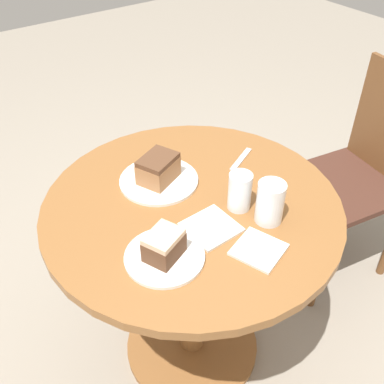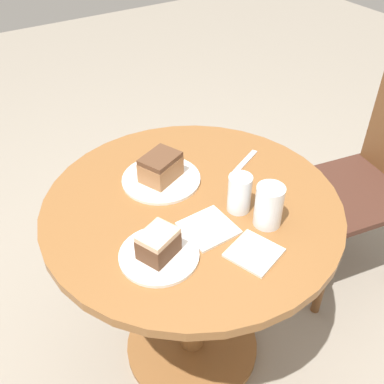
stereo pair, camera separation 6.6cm
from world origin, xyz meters
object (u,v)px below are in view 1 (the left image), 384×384
Objects in this scene: plate_far at (159,180)px; cake_slice_near at (164,245)px; chair at (355,176)px; plate_near at (165,257)px; cake_slice_far at (158,169)px; glass_lemonade at (240,193)px; glass_water at (270,205)px.

cake_slice_near is at bearing -29.96° from plate_far.
chair is 7.80× the size of cake_slice_near.
cake_slice_near is at bearing -90.00° from plate_near.
cake_slice_far is at bearing 150.04° from cake_slice_near.
plate_far is at bearing 150.04° from plate_near.
cake_slice_far is (-0.14, -0.86, 0.32)m from chair.
chair is 1.06m from plate_near.
chair reaches higher than glass_lemonade.
chair is 7.98× the size of glass_lemonade.
glass_lemonade reaches higher than plate_near.
chair is at bearing 97.48° from plate_near.
glass_water is at bearing 19.21° from glass_lemonade.
glass_water reaches higher than plate_near.
glass_water reaches higher than cake_slice_near.
cake_slice_near is 0.29m from glass_lemonade.
plate_far is at bearing -90.03° from chair.
plate_near is 1.81× the size of glass_lemonade.
glass_water is (0.18, -0.70, 0.32)m from chair.
cake_slice_far is 1.26× the size of glass_lemonade.
cake_slice_near reaches higher than plate_far.
glass_water is at bearing 81.49° from plate_near.
chair is 0.91m from plate_far.
plate_far is (-0.14, -0.86, 0.27)m from chair.
cake_slice_near is at bearing -81.45° from glass_lemonade.
cake_slice_far is 0.36m from glass_water.
glass_water is (0.05, 0.31, 0.05)m from plate_near.
plate_far is 0.05m from cake_slice_far.
plate_near is 1.43× the size of cake_slice_far.
cake_slice_far is (0.00, -0.00, 0.05)m from plate_far.
cake_slice_near is at bearing -29.96° from cake_slice_far.
chair is 6.33× the size of cake_slice_far.
glass_water is at bearing 81.49° from cake_slice_near.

